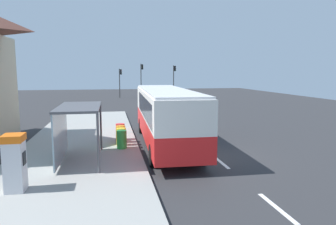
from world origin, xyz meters
TOP-DOWN VIEW (x-y plane):
  - ground_plane at (0.00, 14.00)m, footprint 56.00×92.00m
  - sidewalk_platform at (-6.40, 2.00)m, footprint 6.20×30.00m
  - lane_stripe_seg_0 at (0.25, -6.00)m, footprint 0.16×2.20m
  - lane_stripe_seg_1 at (0.25, -1.00)m, footprint 0.16×2.20m
  - lane_stripe_seg_2 at (0.25, 4.00)m, footprint 0.16×2.20m
  - lane_stripe_seg_3 at (0.25, 9.00)m, footprint 0.16×2.20m
  - lane_stripe_seg_4 at (0.25, 14.00)m, footprint 0.16×2.20m
  - lane_stripe_seg_5 at (0.25, 19.00)m, footprint 0.16×2.20m
  - lane_stripe_seg_6 at (0.25, 24.00)m, footprint 0.16×2.20m
  - lane_stripe_seg_7 at (0.25, 29.00)m, footprint 0.16×2.20m
  - bus at (-1.71, 2.57)m, footprint 2.86×11.08m
  - white_van at (2.20, 24.89)m, footprint 2.23×5.28m
  - sedan_near at (2.30, 40.34)m, footprint 2.04×4.49m
  - sedan_far at (2.30, 31.99)m, footprint 1.98×4.47m
  - ticket_machine at (-7.94, -3.48)m, footprint 0.66×0.76m
  - recycling_bin_green at (-4.20, 1.73)m, footprint 0.52×0.52m
  - recycling_bin_yellow at (-4.20, 2.43)m, footprint 0.52×0.52m
  - recycling_bin_orange at (-4.20, 3.13)m, footprint 0.52×0.52m
  - recycling_bin_red at (-4.20, 3.83)m, footprint 0.52×0.52m
  - traffic_light_near_side at (5.50, 34.56)m, footprint 0.49×0.28m
  - traffic_light_far_side at (-3.10, 35.36)m, footprint 0.49×0.28m
  - traffic_light_median at (0.39, 36.16)m, footprint 0.49×0.28m
  - bus_shelter at (-6.41, -0.23)m, footprint 1.80×4.00m

SIDE VIEW (x-z plane):
  - ground_plane at x=0.00m, z-range -0.04..0.00m
  - lane_stripe_seg_0 at x=0.25m, z-range 0.00..0.01m
  - lane_stripe_seg_1 at x=0.25m, z-range 0.00..0.01m
  - lane_stripe_seg_2 at x=0.25m, z-range 0.00..0.01m
  - lane_stripe_seg_3 at x=0.25m, z-range 0.00..0.01m
  - lane_stripe_seg_4 at x=0.25m, z-range 0.00..0.01m
  - lane_stripe_seg_5 at x=0.25m, z-range 0.00..0.01m
  - lane_stripe_seg_6 at x=0.25m, z-range 0.00..0.01m
  - lane_stripe_seg_7 at x=0.25m, z-range 0.00..0.01m
  - sidewalk_platform at x=-6.40m, z-range 0.00..0.18m
  - recycling_bin_green at x=-4.20m, z-range 0.18..1.13m
  - recycling_bin_yellow at x=-4.20m, z-range 0.18..1.13m
  - recycling_bin_orange at x=-4.20m, z-range 0.18..1.13m
  - recycling_bin_red at x=-4.20m, z-range 0.18..1.13m
  - sedan_near at x=2.30m, z-range 0.03..1.55m
  - sedan_far at x=2.30m, z-range 0.03..1.55m
  - ticket_machine at x=-7.94m, z-range 0.20..2.14m
  - white_van at x=2.20m, z-range 0.19..2.49m
  - bus at x=-1.71m, z-range 0.24..3.45m
  - bus_shelter at x=-6.41m, z-range 0.85..3.35m
  - traffic_light_far_side at x=-3.10m, z-range 0.78..5.41m
  - traffic_light_near_side at x=5.50m, z-range 0.84..6.01m
  - traffic_light_median at x=0.39m, z-range 0.87..6.31m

